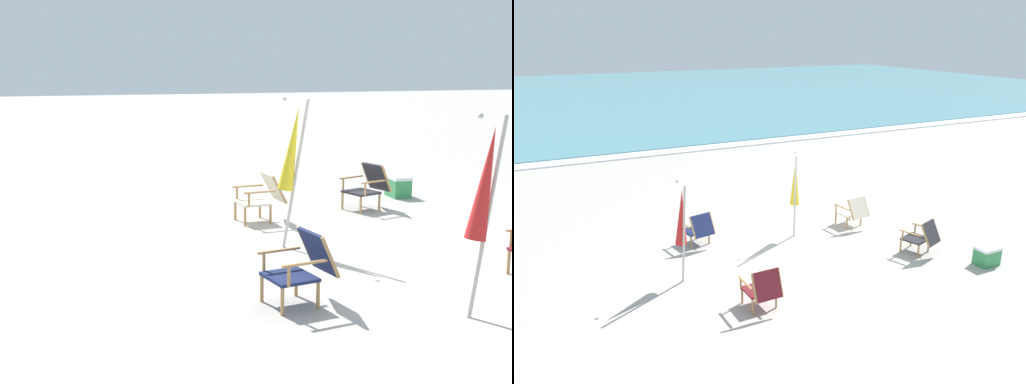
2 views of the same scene
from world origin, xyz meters
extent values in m
plane|color=#B2AAA0|center=(0.00, 0.00, 0.00)|extent=(80.00, 80.00, 0.00)
cube|color=teal|center=(0.00, 31.59, 0.05)|extent=(80.00, 40.00, 0.10)
cube|color=white|center=(0.00, 11.29, 0.03)|extent=(80.00, 1.10, 0.06)
cube|color=#28282D|center=(2.52, -0.69, 0.32)|extent=(0.65, 0.63, 0.04)
cube|color=#28282D|center=(2.64, -1.02, 0.55)|extent=(0.55, 0.41, 0.48)
cylinder|color=#AD7F4C|center=(2.22, -0.56, 0.16)|extent=(0.04, 0.04, 0.32)
cylinder|color=#AD7F4C|center=(2.66, -0.40, 0.16)|extent=(0.04, 0.04, 0.32)
cylinder|color=#AD7F4C|center=(2.37, -0.97, 0.16)|extent=(0.04, 0.04, 0.32)
cylinder|color=#AD7F4C|center=(2.81, -0.81, 0.16)|extent=(0.04, 0.04, 0.32)
cube|color=#AD7F4C|center=(2.26, -0.80, 0.54)|extent=(0.21, 0.51, 0.02)
cylinder|color=#AD7F4C|center=(2.20, -0.62, 0.43)|extent=(0.04, 0.04, 0.22)
cube|color=#AD7F4C|center=(2.79, -0.61, 0.54)|extent=(0.21, 0.51, 0.02)
cylinder|color=#AD7F4C|center=(2.72, -0.43, 0.43)|extent=(0.04, 0.04, 0.22)
cylinder|color=#AD7F4C|center=(2.40, -1.10, 0.55)|extent=(0.13, 0.26, 0.49)
cylinder|color=#AD7F4C|center=(2.88, -0.93, 0.55)|extent=(0.13, 0.26, 0.49)
cube|color=beige|center=(2.14, 1.35, 0.32)|extent=(0.57, 0.53, 0.04)
cube|color=beige|center=(2.18, 0.99, 0.55)|extent=(0.52, 0.33, 0.48)
cylinder|color=#AD7F4C|center=(1.88, 1.54, 0.16)|extent=(0.04, 0.04, 0.32)
cylinder|color=#AD7F4C|center=(2.35, 1.59, 0.16)|extent=(0.04, 0.04, 0.32)
cylinder|color=#AD7F4C|center=(1.93, 1.11, 0.16)|extent=(0.04, 0.04, 0.32)
cylinder|color=#AD7F4C|center=(2.39, 1.16, 0.16)|extent=(0.04, 0.04, 0.32)
cube|color=#AD7F4C|center=(1.86, 1.30, 0.54)|extent=(0.09, 0.53, 0.02)
cylinder|color=#AD7F4C|center=(1.84, 1.49, 0.43)|extent=(0.04, 0.04, 0.22)
cube|color=#AD7F4C|center=(2.42, 1.36, 0.54)|extent=(0.09, 0.53, 0.02)
cylinder|color=#AD7F4C|center=(2.40, 1.55, 0.43)|extent=(0.04, 0.04, 0.22)
cylinder|color=#AD7F4C|center=(1.92, 0.96, 0.55)|extent=(0.07, 0.28, 0.48)
cylinder|color=#AD7F4C|center=(2.43, 1.02, 0.55)|extent=(0.07, 0.28, 0.48)
cube|color=#19234C|center=(-1.74, 1.94, 0.32)|extent=(0.61, 0.58, 0.04)
cube|color=#19234C|center=(-1.67, 1.60, 0.56)|extent=(0.54, 0.35, 0.49)
cylinder|color=#AD7F4C|center=(-2.02, 2.10, 0.16)|extent=(0.04, 0.04, 0.32)
cylinder|color=#AD7F4C|center=(-1.56, 2.20, 0.16)|extent=(0.04, 0.04, 0.32)
cylinder|color=#AD7F4C|center=(-1.93, 1.68, 0.16)|extent=(0.04, 0.04, 0.32)
cylinder|color=#AD7F4C|center=(-1.47, 1.78, 0.16)|extent=(0.04, 0.04, 0.32)
cube|color=#AD7F4C|center=(-2.01, 1.86, 0.54)|extent=(0.14, 0.52, 0.02)
cylinder|color=#AD7F4C|center=(-2.05, 2.05, 0.43)|extent=(0.04, 0.04, 0.22)
cube|color=#AD7F4C|center=(-1.46, 1.98, 0.54)|extent=(0.14, 0.52, 0.02)
cylinder|color=#AD7F4C|center=(-1.50, 2.16, 0.43)|extent=(0.04, 0.04, 0.22)
cylinder|color=#AD7F4C|center=(-1.92, 1.55, 0.56)|extent=(0.09, 0.26, 0.49)
cylinder|color=#AD7F4C|center=(-1.42, 1.65, 0.56)|extent=(0.09, 0.26, 0.49)
cube|color=maroon|center=(-1.59, -1.23, 0.32)|extent=(0.54, 0.50, 0.04)
cube|color=maroon|center=(-1.58, -1.56, 0.56)|extent=(0.50, 0.23, 0.50)
cylinder|color=#AD7F4C|center=(-1.83, -1.02, 0.16)|extent=(0.04, 0.04, 0.32)
cylinder|color=#AD7F4C|center=(-1.36, -1.00, 0.16)|extent=(0.04, 0.04, 0.32)
cylinder|color=#AD7F4C|center=(-1.81, -1.45, 0.16)|extent=(0.04, 0.04, 0.32)
cylinder|color=#AD7F4C|center=(-1.35, -1.44, 0.16)|extent=(0.04, 0.04, 0.32)
cube|color=#AD7F4C|center=(-1.87, -1.26, 0.54)|extent=(0.05, 0.53, 0.02)
cylinder|color=#AD7F4C|center=(-1.87, -1.07, 0.43)|extent=(0.04, 0.04, 0.22)
cube|color=#AD7F4C|center=(-1.31, -1.24, 0.54)|extent=(0.05, 0.53, 0.02)
cylinder|color=#AD7F4C|center=(-1.31, -1.05, 0.43)|extent=(0.04, 0.04, 0.22)
cylinder|color=#AD7F4C|center=(-1.83, -1.56, 0.56)|extent=(0.05, 0.22, 0.50)
cylinder|color=#AD7F4C|center=(-1.32, -1.55, 0.56)|extent=(0.05, 0.22, 0.50)
cylinder|color=#B7B2A8|center=(0.47, 1.17, 1.04)|extent=(0.19, 0.35, 2.08)
cone|color=yellow|center=(0.49, 1.22, 1.40)|extent=(0.36, 0.45, 1.18)
sphere|color=#B7B2A8|center=(0.53, 1.31, 2.08)|extent=(0.06, 0.06, 0.06)
cylinder|color=#B7B2A8|center=(-2.53, 0.10, 1.04)|extent=(0.10, 0.37, 2.08)
cone|color=red|center=(-2.54, 0.15, 1.40)|extent=(0.28, 0.42, 1.18)
sphere|color=#B7B2A8|center=(-2.56, 0.26, 2.07)|extent=(0.06, 0.06, 0.06)
cube|color=#338C4C|center=(3.46, -1.85, 0.17)|extent=(0.48, 0.34, 0.34)
cube|color=white|center=(3.46, -1.85, 0.37)|extent=(0.49, 0.35, 0.06)
camera|label=1|loc=(-8.73, 4.15, 2.66)|focal=50.00mm
camera|label=2|loc=(-4.92, -8.45, 4.75)|focal=35.00mm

